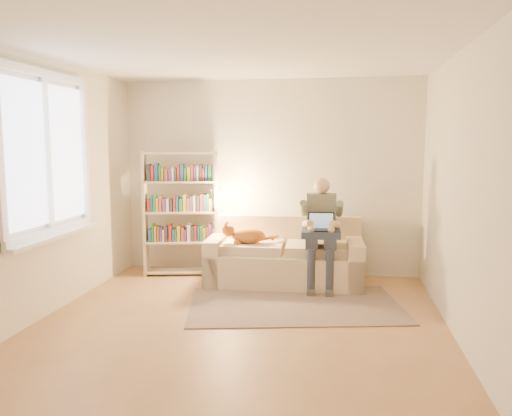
% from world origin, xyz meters
% --- Properties ---
extents(floor, '(4.50, 4.50, 0.00)m').
position_xyz_m(floor, '(0.00, 0.00, 0.00)').
color(floor, '#976C44').
rests_on(floor, ground).
extents(ceiling, '(4.00, 4.50, 0.02)m').
position_xyz_m(ceiling, '(0.00, 0.00, 2.60)').
color(ceiling, white).
rests_on(ceiling, wall_back).
extents(wall_left, '(0.02, 4.50, 2.60)m').
position_xyz_m(wall_left, '(-2.00, 0.00, 1.30)').
color(wall_left, silver).
rests_on(wall_left, floor).
extents(wall_right, '(0.02, 4.50, 2.60)m').
position_xyz_m(wall_right, '(2.00, 0.00, 1.30)').
color(wall_right, silver).
rests_on(wall_right, floor).
extents(wall_back, '(4.00, 0.02, 2.60)m').
position_xyz_m(wall_back, '(0.00, 2.25, 1.30)').
color(wall_back, silver).
rests_on(wall_back, floor).
extents(wall_front, '(4.00, 0.02, 2.60)m').
position_xyz_m(wall_front, '(0.00, -2.25, 1.30)').
color(wall_front, silver).
rests_on(wall_front, floor).
extents(window, '(0.12, 1.52, 1.69)m').
position_xyz_m(window, '(-1.95, 0.20, 1.38)').
color(window, white).
rests_on(window, wall_left).
extents(sofa, '(1.96, 0.94, 0.82)m').
position_xyz_m(sofa, '(0.27, 1.74, 0.30)').
color(sofa, beige).
rests_on(sofa, floor).
extents(person, '(0.38, 0.59, 1.34)m').
position_xyz_m(person, '(0.73, 1.61, 0.76)').
color(person, slate).
rests_on(person, sofa).
extents(cat, '(0.65, 0.24, 0.24)m').
position_xyz_m(cat, '(-0.19, 1.60, 0.62)').
color(cat, orange).
rests_on(cat, sofa).
extents(blanket, '(0.47, 0.39, 0.08)m').
position_xyz_m(blanket, '(0.69, 1.49, 0.69)').
color(blanket, '#293248').
rests_on(blanket, person).
extents(laptop, '(0.32, 0.25, 0.28)m').
position_xyz_m(laptop, '(0.68, 1.50, 0.78)').
color(laptop, black).
rests_on(laptop, blanket).
extents(bookshelf, '(1.13, 0.45, 1.66)m').
position_xyz_m(bookshelf, '(-1.14, 1.90, 0.92)').
color(bookshelf, beige).
rests_on(bookshelf, floor).
extents(rug, '(2.50, 1.78, 0.01)m').
position_xyz_m(rug, '(0.48, 0.84, 0.01)').
color(rug, '#7D685B').
rests_on(rug, floor).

